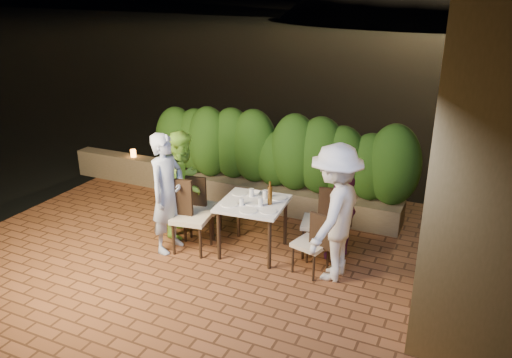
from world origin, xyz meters
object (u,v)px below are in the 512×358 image
Objects in this scene: chair_right_back at (319,221)px; diner_blue at (167,193)px; bowl at (254,193)px; diner_green at (184,183)px; beer_bottle at (270,193)px; dining_table at (253,227)px; parapet_lamp at (133,153)px; chair_left_front at (191,216)px; chair_left_back at (205,206)px; diner_purple at (342,206)px; diner_white at (335,213)px; chair_right_front at (311,242)px.

diner_blue reaches higher than chair_right_back.
bowl is 0.98m from chair_right_back.
diner_green is (-0.09, 0.55, -0.06)m from diner_blue.
dining_table is at bearing -172.27° from beer_bottle.
dining_table is at bearing 9.26° from chair_right_back.
diner_blue is at bearing 9.02° from chair_right_back.
diner_blue reaches higher than parapet_lamp.
diner_green is at bearing 12.97° from diner_blue.
chair_left_back is at bearing 89.32° from chair_left_front.
diner_blue is 2.36m from diner_purple.
diner_white reaches higher than diner_purple.
parapet_lamp is (-3.09, 1.27, -0.20)m from bowl.
chair_left_back is at bearing -7.25° from chair_right_back.
dining_table is at bearing -71.22° from diner_purple.
diner_green reaches higher than chair_right_front.
chair_right_front is at bearing -4.66° from chair_left_front.
chair_left_back is 0.53× the size of diner_blue.
diner_white is at bearing -79.82° from diner_blue.
dining_table is 6.17× the size of parapet_lamp.
chair_right_back is at bearing -5.78° from chair_left_back.
diner_blue is at bearing -121.11° from chair_left_back.
beer_bottle is 1.43m from diner_green.
beer_bottle is 0.21× the size of diner_green.
diner_purple reaches higher than chair_left_front.
parapet_lamp is at bearing -28.04° from chair_right_back.
parapet_lamp is at bearing 133.65° from chair_left_front.
chair_left_front is at bearing -141.05° from bowl.
chair_left_front is at bearing -148.02° from diner_green.
chair_right_back is at bearing 3.70° from bowl.
diner_blue is 1.12× the size of diner_purple.
diner_white is (0.28, 0.02, 0.45)m from chair_right_front.
chair_left_back reaches higher than parapet_lamp.
beer_bottle is 0.19× the size of diner_blue.
diner_green is at bearing 121.81° from chair_left_front.
dining_table is at bearing -22.60° from chair_left_back.
chair_right_front is 2.05m from diner_blue.
dining_table is 0.55× the size of diner_green.
diner_white is at bearing -106.18° from diner_green.
diner_blue is (-1.33, -0.44, -0.07)m from beer_bottle.
parapet_lamp is (-2.09, 1.93, -0.27)m from diner_blue.
bowl is at bearing 29.98° from chair_left_front.
diner_white is at bearing -17.87° from bowl.
diner_green is at bearing -84.00° from diner_purple.
chair_right_back is at bearing 11.85° from chair_left_front.
diner_blue is (-0.23, -0.60, 0.39)m from chair_left_back.
diner_purple reaches higher than chair_right_front.
bowl is 0.19× the size of chair_right_front.
beer_bottle reaches higher than chair_left_back.
parapet_lamp is (-4.36, 1.68, -0.31)m from diner_white.
diner_green reaches higher than beer_bottle.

